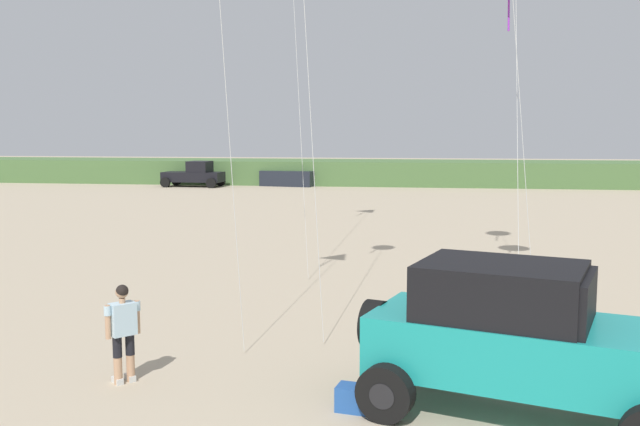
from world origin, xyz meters
TOP-DOWN VIEW (x-y plane):
  - dune_ridge at (-0.25, 51.06)m, footprint 90.00×6.88m
  - jeep at (2.20, 4.50)m, footprint 5.01×3.54m
  - person_watching at (-4.11, 4.94)m, footprint 0.47×0.49m
  - cooler_box at (-0.17, 4.33)m, footprint 0.61×0.45m
  - distant_pickup at (-16.78, 45.97)m, footprint 4.69×2.57m
  - distant_sedan at (-9.78, 47.74)m, footprint 4.44×2.42m

SIDE VIEW (x-z plane):
  - cooler_box at x=-0.17m, z-range 0.00..0.38m
  - distant_sedan at x=-9.78m, z-range 0.00..1.20m
  - person_watching at x=-4.11m, z-range 0.10..1.77m
  - distant_pickup at x=-16.78m, z-range -0.05..1.93m
  - dune_ridge at x=-0.25m, z-range 0.00..1.90m
  - jeep at x=2.20m, z-range 0.07..2.33m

